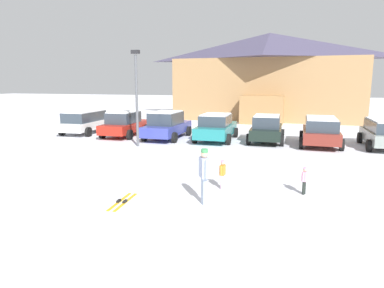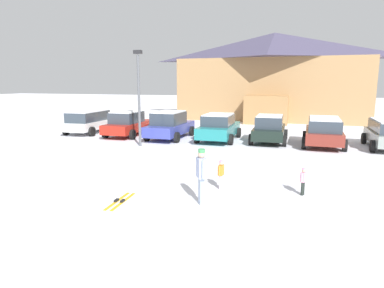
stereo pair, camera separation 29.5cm
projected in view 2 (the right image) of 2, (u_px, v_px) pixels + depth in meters
The scene contains 13 objects.
ground at pixel (143, 262), 6.88m from camera, with size 160.00×160.00×0.00m, color silver.
ski_lodge at pixel (273, 76), 33.46m from camera, with size 17.63×11.08×8.21m.
parked_white_suv at pixel (89, 121), 24.02m from camera, with size 2.31×4.27×1.58m.
parked_red_sedan at pixel (128, 123), 22.79m from camera, with size 2.19×4.42×1.66m.
parked_blue_hatchback at pixel (170, 125), 21.71m from camera, with size 2.21×4.56×1.75m.
parked_teal_hatchback at pixel (219, 127), 20.99m from camera, with size 2.27×4.50×1.65m.
parked_black_sedan at pixel (269, 129), 20.36m from camera, with size 2.14×4.07×1.63m.
parked_maroon_van at pixel (324, 131), 19.12m from camera, with size 2.31×4.20×1.61m.
skier_adult_in_blue_parka at pixel (202, 173), 9.99m from camera, with size 0.41×0.55×1.67m.
skier_child_in_pink_snowsuit at pixel (303, 180), 10.88m from camera, with size 0.20×0.31×0.89m.
skier_child_in_orange_jacket at pixel (221, 173), 11.47m from camera, with size 0.18×0.36×0.99m.
pair_of_skis at pixel (120, 201), 10.35m from camera, with size 0.38×1.60×0.08m.
lamp_post at pixel (139, 93), 18.77m from camera, with size 0.44×0.24×5.25m.
Camera 2 is at (2.86, -5.74, 3.58)m, focal length 32.00 mm.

